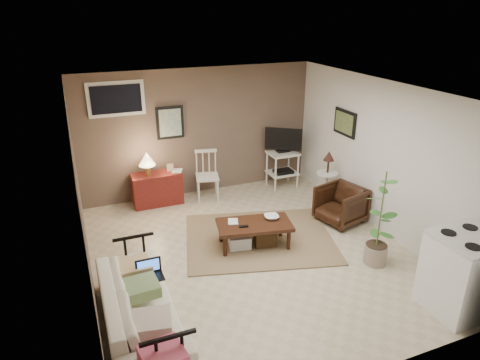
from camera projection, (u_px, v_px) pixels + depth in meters
name	position (u px, v px, depth m)	size (l,w,h in m)	color
floor	(251.00, 253.00, 6.38)	(5.00, 5.00, 0.00)	#C1B293
art_back	(170.00, 123.00, 7.75)	(0.50, 0.03, 0.60)	black
art_right	(345.00, 123.00, 7.47)	(0.03, 0.60, 0.45)	black
window	(116.00, 99.00, 7.25)	(0.96, 0.03, 0.60)	silver
rug	(259.00, 238.00, 6.77)	(2.27, 1.81, 0.02)	#8E6E52
coffee_table	(254.00, 233.00, 6.47)	(1.20, 0.78, 0.42)	#36190E
sofa	(139.00, 300.00, 4.76)	(1.99, 0.58, 0.78)	silver
sofa_pillows	(147.00, 305.00, 4.54)	(0.38, 1.89, 0.13)	beige
sofa_end_rails	(150.00, 302.00, 4.82)	(0.53, 1.99, 0.67)	black
laptop	(149.00, 271.00, 5.07)	(0.31, 0.22, 0.21)	black
red_console	(156.00, 186.00, 7.83)	(0.90, 0.40, 1.03)	maroon
spindle_chair	(207.00, 177.00, 8.04)	(0.50, 0.50, 0.92)	silver
tv_stand	(283.00, 156.00, 8.49)	(0.62, 0.47, 1.21)	silver
side_table	(328.00, 172.00, 7.72)	(0.38, 0.38, 1.03)	silver
armchair	(341.00, 203.00, 7.17)	(0.68, 0.63, 0.70)	black
potted_plant	(381.00, 215.00, 5.86)	(0.36, 0.36, 1.43)	#A08E7F
stove	(463.00, 273.00, 5.05)	(0.76, 0.71, 1.00)	white
bowl	(272.00, 212.00, 6.51)	(0.22, 0.05, 0.22)	#36190E
book_table	(228.00, 216.00, 6.40)	(0.15, 0.02, 0.20)	#36190E
book_console	(172.00, 166.00, 7.79)	(0.18, 0.02, 0.24)	#36190E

